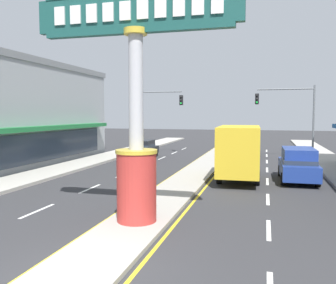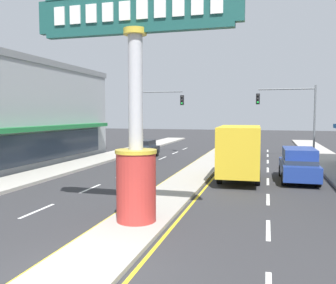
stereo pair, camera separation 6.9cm
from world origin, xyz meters
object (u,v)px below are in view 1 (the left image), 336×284
Objects in this scene: suv_near_right_lane at (298,164)px; sedan_mid_left_lane at (248,148)px; box_truck_far_right_lane at (239,150)px; sedan_near_left_lane at (143,149)px; district_sign at (136,118)px; traffic_light_right_side at (292,109)px; traffic_light_left_side at (153,109)px.

suv_near_right_lane reaches higher than sedan_mid_left_lane.
box_truck_far_right_lane is 1.61× the size of sedan_near_left_lane.
sedan_near_left_lane is at bearing 108.56° from district_sign.
traffic_light_right_side is 0.89× the size of box_truck_far_right_lane.
district_sign is 21.67m from traffic_light_right_side.
sedan_near_left_lane is at bearing 146.26° from suv_near_right_lane.
traffic_light_left_side is at bearing 127.18° from box_truck_far_right_lane.
district_sign is 11.90m from suv_near_right_lane.
traffic_light_left_side and traffic_light_right_side have the same top height.
sedan_near_left_lane is (-8.81, 8.23, -0.91)m from box_truck_far_right_lane.
box_truck_far_right_lane is (9.09, -11.99, -2.55)m from traffic_light_left_side.
box_truck_far_right_lane is 11.47m from sedan_mid_left_lane.
box_truck_far_right_lane is 1.61× the size of sedan_mid_left_lane.
suv_near_right_lane is 11.73m from sedan_mid_left_lane.
district_sign reaches higher than suv_near_right_lane.
sedan_mid_left_lane is at bearing 173.16° from traffic_light_right_side.
district_sign is 10.31m from box_truck_far_right_lane.
suv_near_right_lane is (6.03, 9.90, -2.70)m from district_sign.
box_truck_far_right_lane is (2.78, 9.72, -1.99)m from district_sign.
sedan_mid_left_lane is (-3.30, 11.25, -0.20)m from suv_near_right_lane.
traffic_light_left_side reaches higher than box_truck_far_right_lane.
district_sign is 1.25× the size of traffic_light_left_side.
district_sign reaches higher than sedan_mid_left_lane.
sedan_mid_left_lane is at bearing 90.25° from box_truck_far_right_lane.
traffic_light_right_side is at bearing 12.65° from sedan_near_left_lane.
district_sign is at bearing -71.44° from sedan_near_left_lane.
suv_near_right_lane is (-0.28, -10.82, -3.26)m from traffic_light_right_side.
traffic_light_left_side reaches higher than suv_near_right_lane.
traffic_light_left_side is 1.00× the size of traffic_light_right_side.
sedan_mid_left_lane is (9.04, -0.56, -3.46)m from traffic_light_left_side.
suv_near_right_lane is 0.66× the size of box_truck_far_right_lane.
sedan_near_left_lane is (0.28, -3.76, -3.46)m from traffic_light_left_side.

